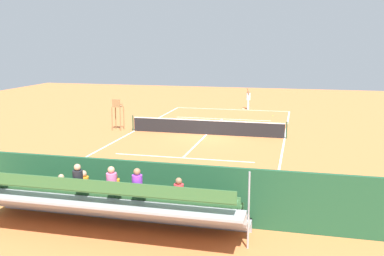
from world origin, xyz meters
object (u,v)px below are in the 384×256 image
at_px(tennis_net, 207,127).
at_px(courtside_bench, 195,199).
at_px(tennis_racket, 243,109).
at_px(bleacher_stand, 104,202).
at_px(tennis_ball_near, 273,116).
at_px(equipment_bag, 147,206).
at_px(tennis_player, 248,98).
at_px(umpire_chair, 117,111).

xyz_separation_m(tennis_net, courtside_bench, (-2.36, 13.27, 0.06)).
height_order(tennis_net, tennis_racket, tennis_net).
bearing_deg(bleacher_stand, tennis_net, -90.33).
bearing_deg(bleacher_stand, tennis_racket, -92.09).
bearing_deg(courtside_bench, tennis_ball_near, -93.70).
bearing_deg(equipment_bag, tennis_net, -87.38).
height_order(bleacher_stand, tennis_player, bleacher_stand).
relative_size(bleacher_stand, equipment_bag, 10.07).
height_order(umpire_chair, courtside_bench, umpire_chair).
bearing_deg(tennis_ball_near, tennis_racket, -49.38).
bearing_deg(tennis_player, tennis_net, 83.11).
bearing_deg(tennis_ball_near, tennis_player, -52.64).
distance_m(equipment_bag, tennis_racket, 25.05).
xyz_separation_m(umpire_chair, tennis_racket, (-7.10, -11.65, -1.30)).
bearing_deg(tennis_player, tennis_racket, -24.76).
bearing_deg(tennis_net, tennis_ball_near, -114.33).
xyz_separation_m(tennis_player, tennis_ball_near, (-2.38, 3.11, -0.98)).
bearing_deg(tennis_ball_near, courtside_bench, 86.30).
bearing_deg(tennis_racket, tennis_ball_near, 130.62).
distance_m(bleacher_stand, tennis_player, 26.86).
distance_m(umpire_chair, tennis_racket, 13.71).
height_order(bleacher_stand, umpire_chair, bleacher_stand).
bearing_deg(tennis_racket, umpire_chair, 58.66).
distance_m(bleacher_stand, equipment_bag, 2.26).
distance_m(tennis_net, bleacher_stand, 15.40).
xyz_separation_m(bleacher_stand, courtside_bench, (-2.45, -2.12, -0.43)).
bearing_deg(tennis_racket, bleacher_stand, 87.91).
height_order(umpire_chair, equipment_bag, umpire_chair).
bearing_deg(umpire_chair, tennis_player, -123.55).
bearing_deg(courtside_bench, umpire_chair, -57.15).
height_order(tennis_player, tennis_ball_near, tennis_player).
height_order(courtside_bench, tennis_ball_near, courtside_bench).
distance_m(bleacher_stand, tennis_ball_near, 24.03).
bearing_deg(bleacher_stand, courtside_bench, -139.15).
xyz_separation_m(bleacher_stand, tennis_racket, (-0.99, -27.04, -0.97)).
distance_m(tennis_net, equipment_bag, 13.42).
bearing_deg(tennis_net, tennis_player, -96.89).
height_order(tennis_racket, tennis_ball_near, tennis_ball_near).
xyz_separation_m(equipment_bag, tennis_racket, (-0.28, -25.05, -0.16)).
height_order(tennis_net, tennis_player, tennis_player).
distance_m(courtside_bench, equipment_bag, 1.80).
bearing_deg(tennis_net, bleacher_stand, 89.67).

